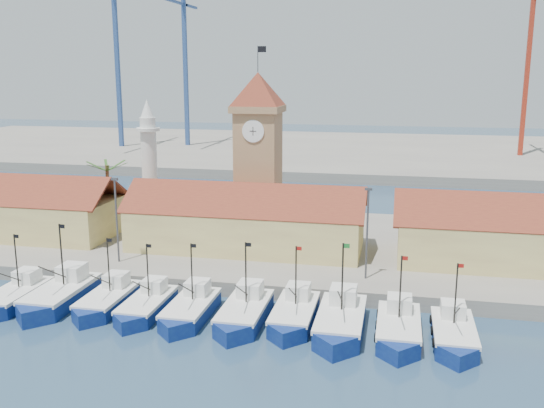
% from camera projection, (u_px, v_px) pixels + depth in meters
% --- Properties ---
extents(ground, '(400.00, 400.00, 0.00)m').
position_uv_depth(ground, '(189.00, 331.00, 50.85)').
color(ground, navy).
rests_on(ground, ground).
extents(quay, '(140.00, 32.00, 1.50)m').
position_uv_depth(quay, '(255.00, 244.00, 73.62)').
color(quay, gray).
rests_on(quay, ground).
extents(terminal, '(240.00, 80.00, 2.00)m').
position_uv_depth(terminal, '(333.00, 152.00, 155.75)').
color(terminal, gray).
rests_on(terminal, ground).
extents(boat_0, '(3.38, 9.25, 7.00)m').
position_uv_depth(boat_0, '(14.00, 298.00, 56.21)').
color(boat_0, navy).
rests_on(boat_0, ground).
extents(boat_1, '(3.87, 10.59, 8.02)m').
position_uv_depth(boat_1, '(59.00, 297.00, 56.14)').
color(boat_1, navy).
rests_on(boat_1, ground).
extents(boat_2, '(3.33, 9.12, 6.90)m').
position_uv_depth(boat_2, '(106.00, 302.00, 55.29)').
color(boat_2, navy).
rests_on(boat_2, ground).
extents(boat_3, '(3.24, 8.88, 6.72)m').
position_uv_depth(boat_3, '(146.00, 307.00, 54.05)').
color(boat_3, navy).
rests_on(boat_3, ground).
extents(boat_4, '(3.39, 9.29, 7.03)m').
position_uv_depth(boat_4, '(190.00, 311.00, 53.11)').
color(boat_4, navy).
rests_on(boat_4, ground).
extents(boat_5, '(3.57, 9.78, 7.40)m').
position_uv_depth(boat_5, '(244.00, 315.00, 52.25)').
color(boat_5, navy).
rests_on(boat_5, ground).
extents(boat_6, '(3.43, 9.41, 7.12)m').
position_uv_depth(boat_6, '(294.00, 316.00, 52.02)').
color(boat_6, navy).
rests_on(boat_6, ground).
extents(boat_7, '(3.82, 10.45, 7.91)m').
position_uv_depth(boat_7, '(340.00, 323.00, 50.28)').
color(boat_7, navy).
rests_on(boat_7, ground).
extents(boat_8, '(3.47, 9.51, 7.20)m').
position_uv_depth(boat_8, '(398.00, 330.00, 49.10)').
color(boat_8, navy).
rests_on(boat_8, ground).
extents(boat_9, '(3.31, 9.07, 6.86)m').
position_uv_depth(boat_9, '(454.00, 336.00, 48.18)').
color(boat_9, navy).
rests_on(boat_9, ground).
extents(hall_center, '(27.04, 10.13, 7.61)m').
position_uv_depth(hall_center, '(247.00, 226.00, 69.10)').
color(hall_center, '#E4D57D').
rests_on(hall_center, quay).
extents(clock_tower, '(5.80, 5.80, 22.70)m').
position_uv_depth(clock_tower, '(258.00, 150.00, 73.11)').
color(clock_tower, '#A07652').
rests_on(clock_tower, quay).
extents(minaret, '(3.00, 3.00, 16.30)m').
position_uv_depth(minaret, '(149.00, 162.00, 78.52)').
color(minaret, silver).
rests_on(minaret, quay).
extents(palm_tree, '(5.60, 5.03, 8.39)m').
position_uv_depth(palm_tree, '(108.00, 190.00, 78.37)').
color(palm_tree, brown).
rests_on(palm_tree, quay).
extents(lamp_posts, '(80.70, 0.25, 9.03)m').
position_uv_depth(lamp_posts, '(232.00, 222.00, 60.82)').
color(lamp_posts, '#3F3F44').
rests_on(lamp_posts, quay).
extents(crane_blue_far, '(1.00, 36.09, 46.42)m').
position_uv_depth(crane_blue_far, '(113.00, 43.00, 151.56)').
color(crane_blue_far, '#2C4B87').
rests_on(crane_blue_far, terminal).
extents(crane_blue_near, '(1.00, 29.84, 43.85)m').
position_uv_depth(crane_blue_near, '(184.00, 52.00, 155.24)').
color(crane_blue_near, '#2C4B87').
rests_on(crane_blue_near, terminal).
extents(crane_red_right, '(1.00, 31.88, 45.35)m').
position_uv_depth(crane_red_right, '(531.00, 44.00, 135.25)').
color(crane_red_right, '#A32B19').
rests_on(crane_red_right, terminal).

